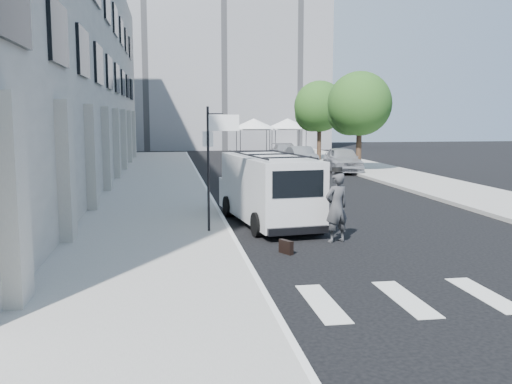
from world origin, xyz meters
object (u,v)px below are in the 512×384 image
object	(u,v)px
cargo_van	(267,189)
suitcase	(321,224)
businessman	(337,207)
parked_car_c	(286,153)
briefcase	(286,247)
parked_car_b	(301,156)
parked_car_a	(343,160)

from	to	relation	value
cargo_van	suitcase	bearing A→B (deg)	-63.53
suitcase	businessman	bearing A→B (deg)	-59.31
businessman	parked_car_c	size ratio (longest dim) A/B	0.41
businessman	briefcase	xyz separation A→B (m)	(-1.61, -1.09, -0.79)
briefcase	suitcase	distance (m)	2.67
suitcase	parked_car_b	bearing A→B (deg)	102.86
cargo_van	parked_car_b	bearing A→B (deg)	65.76
parked_car_c	parked_car_a	bearing A→B (deg)	-74.38
businessman	briefcase	size ratio (longest dim) A/B	4.35
cargo_van	parked_car_a	size ratio (longest dim) A/B	1.27
businessman	cargo_van	size ratio (longest dim) A/B	0.33
briefcase	parked_car_b	world-z (taller)	parked_car_b
briefcase	cargo_van	xyz separation A→B (m)	(0.24, 4.04, 0.94)
parked_car_b	briefcase	bearing A→B (deg)	-106.18
suitcase	parked_car_b	size ratio (longest dim) A/B	0.25
briefcase	parked_car_a	world-z (taller)	parked_car_a
cargo_van	parked_car_c	size ratio (longest dim) A/B	1.24
parked_car_c	briefcase	bearing A→B (deg)	-98.14
suitcase	parked_car_c	distance (m)	26.34
briefcase	parked_car_a	size ratio (longest dim) A/B	0.10
suitcase	cargo_van	size ratio (longest dim) A/B	0.18
parked_car_a	briefcase	bearing A→B (deg)	-106.06
briefcase	parked_car_c	distance (m)	28.78
briefcase	parked_car_b	xyz separation A→B (m)	(6.15, 24.22, 0.50)
parked_car_a	parked_car_c	size ratio (longest dim) A/B	0.98
briefcase	parked_car_c	world-z (taller)	parked_car_c
businessman	parked_car_c	world-z (taller)	businessman
parked_car_a	suitcase	bearing A→B (deg)	-104.22
suitcase	parked_car_b	world-z (taller)	parked_car_b
suitcase	parked_car_c	bearing A→B (deg)	105.19
briefcase	cargo_van	bearing A→B (deg)	59.18
parked_car_a	parked_car_c	xyz separation A→B (m)	(-1.78, 8.40, -0.10)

